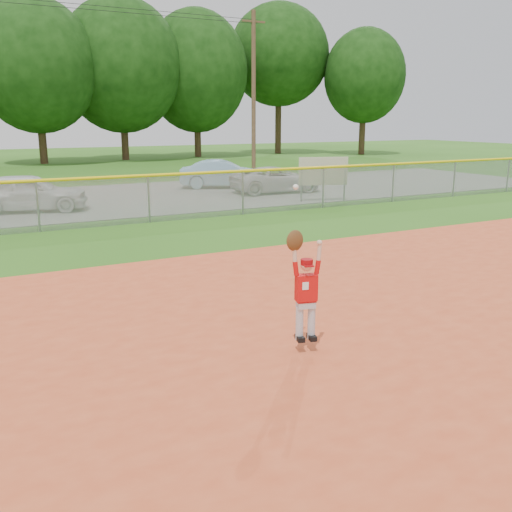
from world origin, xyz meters
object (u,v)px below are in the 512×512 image
Objects in this scene: car_blue at (223,174)px; sponsor_sign at (323,172)px; car_white_b at (276,180)px; car_white_a at (29,192)px; ballplayer at (304,286)px.

sponsor_sign is at bearing -138.45° from car_blue.
sponsor_sign reaches higher than car_white_b.
sponsor_sign reaches higher than car_white_a.
ballplayer is at bearing -158.02° from car_white_a.
car_blue is 0.97× the size of car_white_b.
car_blue is 19.69m from ballplayer.
car_white_b is 2.14× the size of sponsor_sign.
ballplayer is (1.89, -15.14, 0.29)m from car_white_a.
sponsor_sign reaches higher than car_blue.
sponsor_sign is 0.86× the size of ballplayer.
car_blue reaches higher than car_white_b.
car_white_b is at bearing 94.92° from sponsor_sign.
car_white_b is 1.85× the size of ballplayer.
car_blue is 6.17m from sponsor_sign.
car_blue is (8.99, 3.23, -0.02)m from car_white_a.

